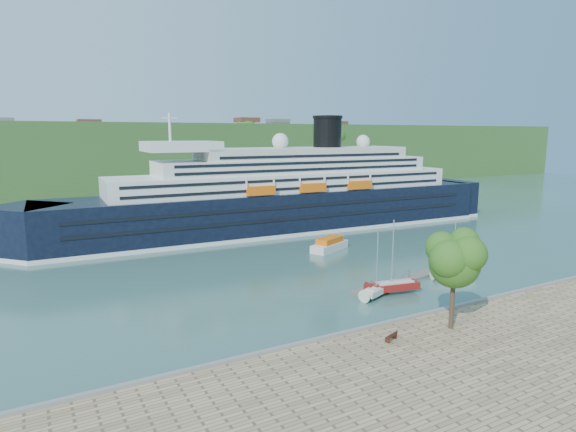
# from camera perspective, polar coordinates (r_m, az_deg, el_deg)

# --- Properties ---
(ground) EXTENTS (400.00, 400.00, 0.00)m
(ground) POSITION_cam_1_polar(r_m,az_deg,el_deg) (57.85, 17.76, -11.47)
(ground) COLOR #31584F
(ground) RESTS_ON ground
(far_hillside) EXTENTS (400.00, 50.00, 24.00)m
(far_hillside) POSITION_cam_1_polar(r_m,az_deg,el_deg) (186.14, -16.48, 6.75)
(far_hillside) COLOR #305B24
(far_hillside) RESTS_ON ground
(quay_coping) EXTENTS (220.00, 0.50, 0.30)m
(quay_coping) POSITION_cam_1_polar(r_m,az_deg,el_deg) (57.33, 17.97, -10.45)
(quay_coping) COLOR slate
(quay_coping) RESTS_ON promenade
(cruise_ship) EXTENTS (109.04, 19.54, 24.38)m
(cruise_ship) POSITION_cam_1_polar(r_m,az_deg,el_deg) (101.50, -0.91, 5.07)
(cruise_ship) COLOR black
(cruise_ship) RESTS_ON ground
(park_bench) EXTENTS (1.66, 1.08, 0.99)m
(park_bench) POSITION_cam_1_polar(r_m,az_deg,el_deg) (48.12, 12.11, -13.72)
(park_bench) COLOR #492215
(park_bench) RESTS_ON promenade
(promenade_tree) EXTENTS (6.74, 6.74, 11.16)m
(promenade_tree) POSITION_cam_1_polar(r_m,az_deg,el_deg) (50.93, 19.05, -6.64)
(promenade_tree) COLOR #2B5B18
(promenade_tree) RESTS_ON promenade
(floating_pontoon) EXTENTS (17.41, 5.00, 0.38)m
(floating_pontoon) POSITION_cam_1_polar(r_m,az_deg,el_deg) (69.25, 13.04, -7.54)
(floating_pontoon) COLOR #67635C
(floating_pontoon) RESTS_ON ground
(sailboat_white_near) EXTENTS (6.37, 3.88, 7.98)m
(sailboat_white_near) POSITION_cam_1_polar(r_m,az_deg,el_deg) (62.23, 10.70, -5.79)
(sailboat_white_near) COLOR silver
(sailboat_white_near) RESTS_ON ground
(sailboat_red) EXTENTS (7.42, 3.25, 9.27)m
(sailboat_red) POSITION_cam_1_polar(r_m,az_deg,el_deg) (63.54, 12.67, -4.93)
(sailboat_red) COLOR maroon
(sailboat_red) RESTS_ON ground
(sailboat_white_far) EXTENTS (6.61, 3.70, 8.24)m
(sailboat_white_far) POSITION_cam_1_polar(r_m,az_deg,el_deg) (72.13, 19.38, -3.92)
(sailboat_white_far) COLOR silver
(sailboat_white_far) RESTS_ON ground
(tender_launch) EXTENTS (8.82, 6.09, 2.32)m
(tender_launch) POSITION_cam_1_polar(r_m,az_deg,el_deg) (85.82, 4.94, -3.30)
(tender_launch) COLOR orange
(tender_launch) RESTS_ON ground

